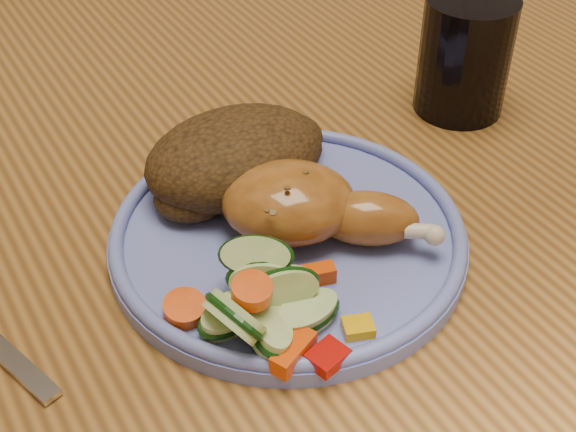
# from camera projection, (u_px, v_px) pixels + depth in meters

# --- Properties ---
(dining_table) EXTENTS (0.90, 1.40, 0.75)m
(dining_table) POSITION_uv_depth(u_px,v_px,m) (361.00, 234.00, 0.68)
(dining_table) COLOR brown
(dining_table) RESTS_ON ground
(chair_far) EXTENTS (0.42, 0.42, 0.91)m
(chair_far) POSITION_uv_depth(u_px,v_px,m) (117.00, 82.00, 1.20)
(chair_far) COLOR #4C2D16
(chair_far) RESTS_ON ground
(plate) EXTENTS (0.24, 0.24, 0.01)m
(plate) POSITION_uv_depth(u_px,v_px,m) (288.00, 240.00, 0.54)
(plate) COLOR #6471C2
(plate) RESTS_ON dining_table
(plate_rim) EXTENTS (0.24, 0.24, 0.01)m
(plate_rim) POSITION_uv_depth(u_px,v_px,m) (288.00, 227.00, 0.54)
(plate_rim) COLOR #6471C2
(plate_rim) RESTS_ON plate
(chicken_leg) EXTENTS (0.14, 0.13, 0.05)m
(chicken_leg) POSITION_uv_depth(u_px,v_px,m) (308.00, 206.00, 0.53)
(chicken_leg) COLOR #A15E21
(chicken_leg) RESTS_ON plate
(rice_pilaf) EXTENTS (0.14, 0.10, 0.06)m
(rice_pilaf) POSITION_uv_depth(u_px,v_px,m) (238.00, 158.00, 0.57)
(rice_pilaf) COLOR #412910
(rice_pilaf) RESTS_ON plate
(vegetable_pile) EXTENTS (0.11, 0.11, 0.05)m
(vegetable_pile) POSITION_uv_depth(u_px,v_px,m) (264.00, 301.00, 0.47)
(vegetable_pile) COLOR #A50A05
(vegetable_pile) RESTS_ON plate
(drinking_glass) EXTENTS (0.07, 0.07, 0.10)m
(drinking_glass) POSITION_uv_depth(u_px,v_px,m) (465.00, 55.00, 0.65)
(drinking_glass) COLOR black
(drinking_glass) RESTS_ON dining_table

